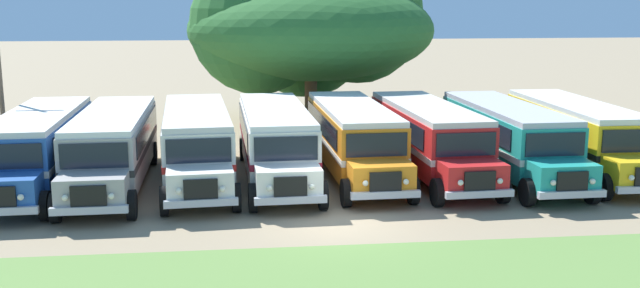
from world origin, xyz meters
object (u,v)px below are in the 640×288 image
parked_bus_slot_0 (39,145)px  broad_shade_tree (310,27)px  parked_bus_slot_4 (353,136)px  parked_bus_slot_6 (507,135)px  parked_bus_slot_3 (276,139)px  parked_bus_slot_1 (113,144)px  parked_bus_slot_2 (197,140)px  parked_bus_slot_7 (577,132)px  parked_bus_slot_5 (428,135)px

parked_bus_slot_0 → broad_shade_tree: bearing=135.8°
parked_bus_slot_4 → parked_bus_slot_6: size_ratio=1.00×
parked_bus_slot_3 → parked_bus_slot_4: same height
parked_bus_slot_1 → parked_bus_slot_4: size_ratio=1.00×
parked_bus_slot_2 → parked_bus_slot_6: 12.70m
parked_bus_slot_1 → parked_bus_slot_6: size_ratio=1.00×
parked_bus_slot_4 → parked_bus_slot_7: 9.50m
parked_bus_slot_0 → parked_bus_slot_2: bearing=90.5°
parked_bus_slot_2 → parked_bus_slot_4: size_ratio=1.01×
parked_bus_slot_2 → parked_bus_slot_3: 3.14m
parked_bus_slot_4 → broad_shade_tree: broad_shade_tree is taller
parked_bus_slot_1 → broad_shade_tree: 16.41m
parked_bus_slot_2 → broad_shade_tree: broad_shade_tree is taller
parked_bus_slot_2 → parked_bus_slot_0: bearing=-91.7°
parked_bus_slot_1 → parked_bus_slot_3: size_ratio=1.00×
parked_bus_slot_1 → parked_bus_slot_7: bearing=89.9°
parked_bus_slot_0 → parked_bus_slot_4: 12.38m
parked_bus_slot_4 → broad_shade_tree: 13.02m
parked_bus_slot_3 → parked_bus_slot_6: same height
parked_bus_slot_0 → parked_bus_slot_3: (9.14, 0.25, 0.00)m
parked_bus_slot_0 → parked_bus_slot_1: size_ratio=1.00×
parked_bus_slot_3 → broad_shade_tree: 13.56m
parked_bus_slot_0 → parked_bus_slot_4: (12.37, 0.55, 0.00)m
parked_bus_slot_1 → parked_bus_slot_5: bearing=90.8°
parked_bus_slot_0 → parked_bus_slot_1: 2.83m
parked_bus_slot_5 → parked_bus_slot_3: bearing=-92.6°
parked_bus_slot_5 → broad_shade_tree: broad_shade_tree is taller
parked_bus_slot_2 → parked_bus_slot_3: same height
parked_bus_slot_6 → broad_shade_tree: 15.27m
parked_bus_slot_0 → broad_shade_tree: (11.82, 12.94, 3.96)m
parked_bus_slot_0 → parked_bus_slot_6: 18.70m
parked_bus_slot_2 → parked_bus_slot_3: bearing=86.3°
parked_bus_slot_0 → parked_bus_slot_1: (2.82, -0.20, 0.00)m
parked_bus_slot_0 → parked_bus_slot_4: bearing=90.8°
parked_bus_slot_2 → parked_bus_slot_5: bearing=86.2°
parked_bus_slot_5 → parked_bus_slot_1: bearing=-90.7°
parked_bus_slot_3 → parked_bus_slot_5: 6.31m
parked_bus_slot_5 → parked_bus_slot_4: bearing=-97.9°
parked_bus_slot_1 → parked_bus_slot_6: (15.87, 0.09, 0.00)m
parked_bus_slot_0 → parked_bus_slot_7: 21.86m
parked_bus_slot_6 → parked_bus_slot_7: (3.16, 0.33, 0.00)m
parked_bus_slot_5 → broad_shade_tree: 13.76m
broad_shade_tree → parked_bus_slot_6: bearing=-62.2°
parked_bus_slot_0 → parked_bus_slot_5: same height
parked_bus_slot_1 → parked_bus_slot_5: 12.64m
parked_bus_slot_3 → parked_bus_slot_5: bearing=88.5°
parked_bus_slot_4 → parked_bus_slot_3: bearing=-86.5°
parked_bus_slot_2 → parked_bus_slot_7: same height
parked_bus_slot_1 → parked_bus_slot_2: same height
parked_bus_slot_3 → parked_bus_slot_7: 12.72m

